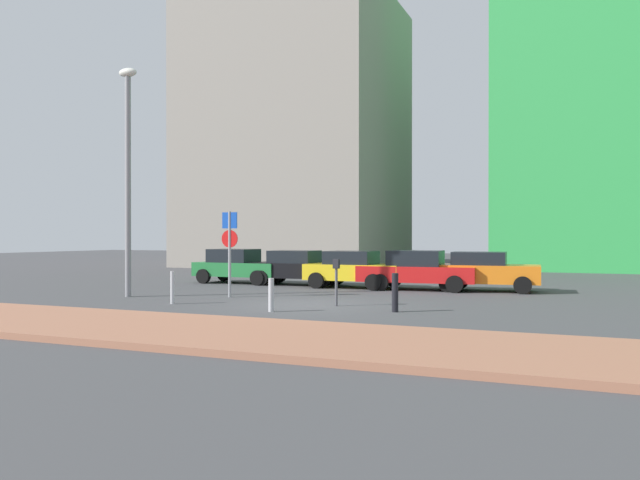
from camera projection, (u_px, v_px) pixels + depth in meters
name	position (u px, v px, depth m)	size (l,w,h in m)	color
ground_plane	(308.00, 305.00, 18.84)	(120.00, 120.00, 0.00)	#424244
sidewalk_brick	(191.00, 331.00, 13.17)	(40.00, 4.00, 0.14)	#9E664C
parked_car_green	(238.00, 266.00, 27.67)	(4.05, 1.96, 1.51)	#237238
parked_car_black	(298.00, 267.00, 26.59)	(4.12, 1.98, 1.47)	black
parked_car_yellow	(354.00, 269.00, 25.18)	(3.92, 2.07, 1.48)	gold
parked_car_red	(417.00, 270.00, 24.21)	(4.61, 2.28, 1.53)	red
parked_car_orange	(484.00, 271.00, 23.58)	(4.02, 2.11, 1.49)	orange
parking_sign_post	(230.00, 243.00, 21.22)	(0.60, 0.10, 2.92)	gray
parking_meter	(336.00, 276.00, 18.53)	(0.18, 0.14, 1.40)	#4C4C51
street_lamp	(128.00, 164.00, 21.35)	(0.70, 0.36, 7.84)	gray
traffic_bollard_near	(395.00, 293.00, 17.04)	(0.18, 0.18, 1.06)	black
traffic_bollard_mid	(271.00, 295.00, 17.10)	(0.15, 0.15, 0.92)	#B7B7BC
traffic_bollard_far	(172.00, 288.00, 19.09)	(0.12, 0.12, 1.00)	#B7B7BC
building_under_construction	(298.00, 135.00, 44.73)	(13.63, 12.38, 18.73)	gray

